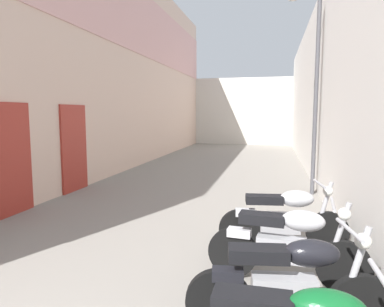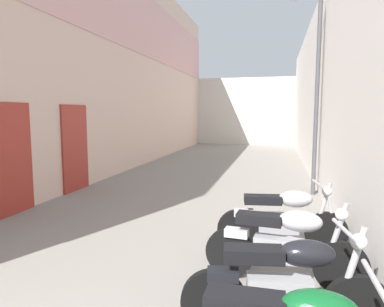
{
  "view_description": "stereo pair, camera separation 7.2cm",
  "coord_description": "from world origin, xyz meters",
  "px_view_note": "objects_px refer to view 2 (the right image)",
  "views": [
    {
      "loc": [
        1.92,
        -0.04,
        1.99
      ],
      "look_at": [
        0.25,
        7.06,
        1.14
      ],
      "focal_mm": 32.29,
      "sensor_mm": 36.0,
      "label": 1
    },
    {
      "loc": [
        1.99,
        -0.03,
        1.99
      ],
      "look_at": [
        0.25,
        7.06,
        1.14
      ],
      "focal_mm": 32.29,
      "sensor_mm": 36.0,
      "label": 2
    }
  ],
  "objects_px": {
    "motorcycle_fourth": "(284,243)",
    "motorcycle_third": "(286,283)",
    "street_lamp": "(314,79)",
    "motorcycle_fifth": "(283,218)"
  },
  "relations": [
    {
      "from": "motorcycle_third",
      "to": "motorcycle_fourth",
      "type": "height_order",
      "value": "same"
    },
    {
      "from": "motorcycle_fourth",
      "to": "motorcycle_third",
      "type": "bearing_deg",
      "value": -90.0
    },
    {
      "from": "motorcycle_third",
      "to": "street_lamp",
      "type": "distance_m",
      "value": 6.28
    },
    {
      "from": "street_lamp",
      "to": "motorcycle_fifth",
      "type": "bearing_deg",
      "value": -100.39
    },
    {
      "from": "motorcycle_fourth",
      "to": "motorcycle_fifth",
      "type": "xyz_separation_m",
      "value": [
        -0.0,
        1.0,
        0.0
      ]
    },
    {
      "from": "motorcycle_fourth",
      "to": "motorcycle_fifth",
      "type": "relative_size",
      "value": 1.0
    },
    {
      "from": "motorcycle_third",
      "to": "street_lamp",
      "type": "bearing_deg",
      "value": 83.11
    },
    {
      "from": "motorcycle_fourth",
      "to": "motorcycle_fifth",
      "type": "distance_m",
      "value": 1.0
    },
    {
      "from": "motorcycle_third",
      "to": "motorcycle_fourth",
      "type": "relative_size",
      "value": 1.0
    },
    {
      "from": "motorcycle_third",
      "to": "motorcycle_fifth",
      "type": "xyz_separation_m",
      "value": [
        0.0,
        1.98,
        0.0
      ]
    }
  ]
}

